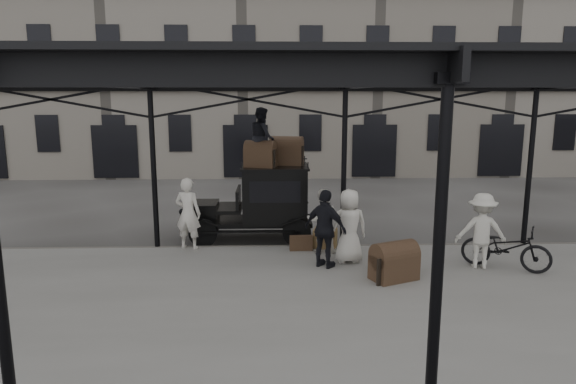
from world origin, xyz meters
name	(u,v)px	position (x,y,z in m)	size (l,w,h in m)	color
ground	(354,276)	(0.00, 0.00, 0.00)	(120.00, 120.00, 0.00)	#383533
platform	(370,307)	(0.00, -2.00, 0.07)	(28.00, 8.00, 0.15)	slate
canopy	(374,71)	(0.00, -1.72, 4.60)	(22.50, 9.00, 4.74)	black
building_frontage	(306,42)	(0.00, 18.00, 7.00)	(64.00, 8.00, 14.00)	slate
taxi	(264,199)	(-2.14, 3.12, 1.20)	(3.65, 1.55, 2.18)	black
porter_left	(188,213)	(-4.11, 1.80, 1.10)	(0.70, 0.46, 1.91)	beige
porter_midleft	(322,221)	(-0.61, 1.40, 0.98)	(0.81, 0.63, 1.66)	beige
porter_centre	(349,226)	(-0.05, 0.56, 1.05)	(0.88, 0.57, 1.81)	beige
porter_official	(325,229)	(-0.66, 0.21, 1.08)	(1.09, 0.45, 1.86)	black
porter_right	(481,231)	(2.99, 0.07, 1.04)	(1.15, 0.66, 1.78)	beige
bicycle	(506,247)	(3.54, -0.06, 0.67)	(0.69, 1.99, 1.04)	black
porter_roof	(262,137)	(-2.18, 3.02, 3.01)	(0.80, 0.63, 1.65)	black
steamer_trunk_roof_near	(260,156)	(-2.23, 2.87, 2.49)	(0.84, 0.51, 0.62)	#453220
steamer_trunk_roof_far	(287,153)	(-1.48, 3.32, 2.52)	(0.93, 0.57, 0.68)	#453220
steamer_trunk_platform	(394,264)	(0.78, -0.66, 0.51)	(0.98, 0.60, 0.72)	#453220
wicker_hamper	(325,238)	(-0.49, 1.80, 0.40)	(0.60, 0.45, 0.50)	olive
suitcase_upright	(387,262)	(0.75, -0.15, 0.38)	(0.15, 0.60, 0.45)	#453220
suitcase_flat	(301,243)	(-1.15, 1.53, 0.35)	(0.60, 0.15, 0.40)	#453220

